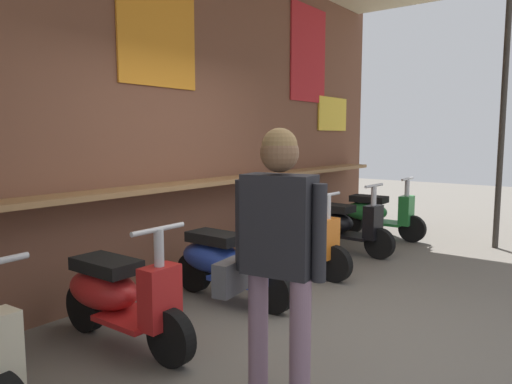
{
  "coord_description": "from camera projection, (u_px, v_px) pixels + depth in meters",
  "views": [
    {
      "loc": [
        -3.36,
        -1.86,
        1.58
      ],
      "look_at": [
        0.56,
        1.1,
        1.01
      ],
      "focal_mm": 33.35,
      "sensor_mm": 36.0,
      "label": 1
    }
  ],
  "objects": [
    {
      "name": "market_stall_facade",
      "position": [
        166.0,
        78.0,
        4.8
      ],
      "size": [
        9.55,
        2.83,
        3.88
      ],
      "color": "brown",
      "rests_on": "ground_plane"
    },
    {
      "name": "shopper_with_handbag",
      "position": [
        276.0,
        242.0,
        2.69
      ],
      "size": [
        0.33,
        0.65,
        1.63
      ],
      "rotation": [
        0.0,
        0.0,
        3.29
      ],
      "color": "gray",
      "rests_on": "ground_plane"
    },
    {
      "name": "scooter_red",
      "position": [
        117.0,
        295.0,
        3.6
      ],
      "size": [
        0.46,
        1.4,
        0.97
      ],
      "rotation": [
        0.0,
        0.0,
        -1.56
      ],
      "color": "red",
      "rests_on": "ground_plane"
    },
    {
      "name": "scooter_blue",
      "position": [
        225.0,
        261.0,
        4.58
      ],
      "size": [
        0.46,
        1.4,
        0.97
      ],
      "rotation": [
        0.0,
        0.0,
        -1.58
      ],
      "color": "#233D9E",
      "rests_on": "ground_plane"
    },
    {
      "name": "scooter_green",
      "position": [
        376.0,
        213.0,
        7.45
      ],
      "size": [
        0.46,
        1.4,
        0.97
      ],
      "rotation": [
        0.0,
        0.0,
        -1.55
      ],
      "color": "#237533",
      "rests_on": "ground_plane"
    },
    {
      "name": "scooter_black",
      "position": [
        341.0,
        224.0,
        6.51
      ],
      "size": [
        0.48,
        1.4,
        0.97
      ],
      "rotation": [
        0.0,
        0.0,
        -1.63
      ],
      "color": "black",
      "rests_on": "ground_plane"
    },
    {
      "name": "ground_plane",
      "position": [
        321.0,
        327.0,
        3.96
      ],
      "size": [
        26.75,
        26.75,
        0.0
      ],
      "primitive_type": "plane",
      "color": "#605B54"
    },
    {
      "name": "scooter_orange",
      "position": [
        291.0,
        240.0,
        5.53
      ],
      "size": [
        0.47,
        1.4,
        0.97
      ],
      "rotation": [
        0.0,
        0.0,
        -1.62
      ],
      "color": "orange",
      "rests_on": "ground_plane"
    }
  ]
}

